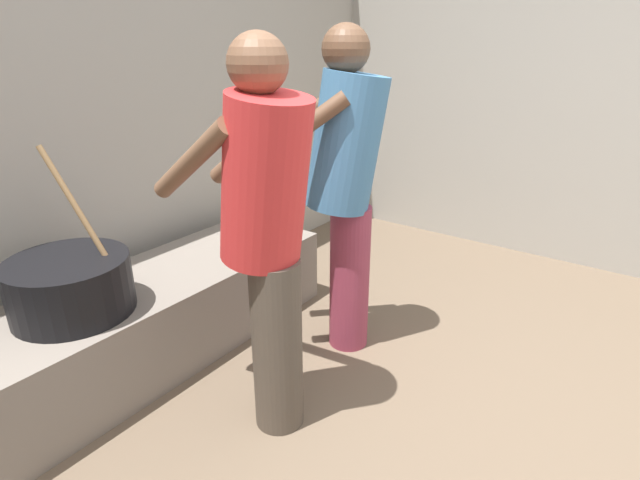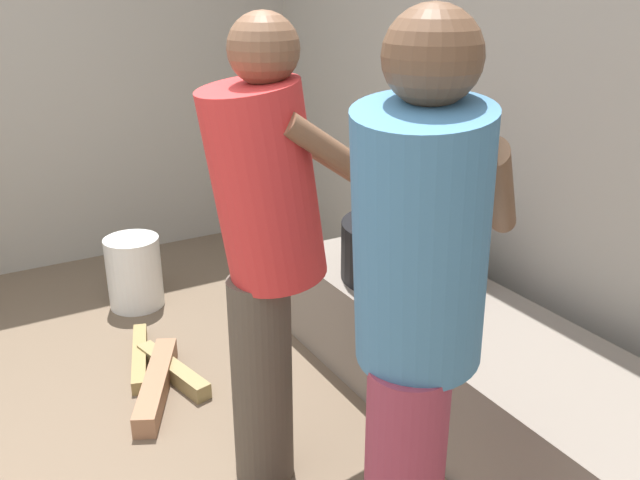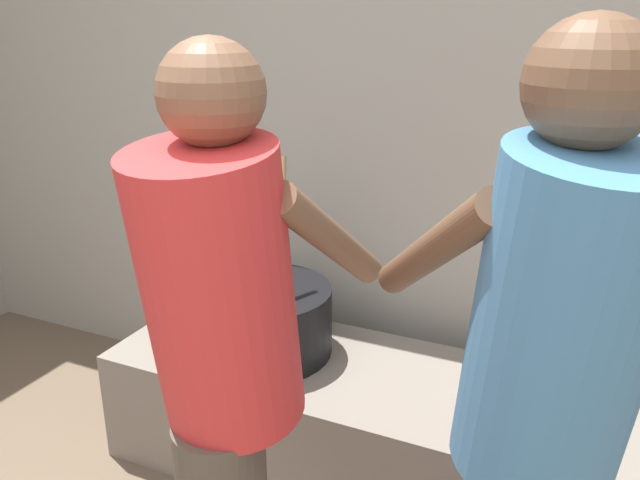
{
  "view_description": "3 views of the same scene",
  "coord_description": "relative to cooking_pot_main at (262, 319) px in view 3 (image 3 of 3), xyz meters",
  "views": [
    {
      "loc": [
        -1.35,
        -0.14,
        1.49
      ],
      "look_at": [
        0.27,
        1.03,
        0.68
      ],
      "focal_mm": 27.82,
      "sensor_mm": 36.0,
      "label": 1
    },
    {
      "loc": [
        1.62,
        0.2,
        1.61
      ],
      "look_at": [
        -0.41,
        1.37,
        0.68
      ],
      "focal_mm": 37.7,
      "sensor_mm": 36.0,
      "label": 2
    },
    {
      "loc": [
        0.57,
        0.02,
        1.55
      ],
      "look_at": [
        -0.04,
        1.35,
        1.04
      ],
      "focal_mm": 35.79,
      "sensor_mm": 36.0,
      "label": 3
    }
  ],
  "objects": [
    {
      "name": "hearth_ledge",
      "position": [
        0.42,
        0.01,
        -0.33
      ],
      "size": [
        1.85,
        0.6,
        0.42
      ],
      "primitive_type": "cube",
      "color": "slate",
      "rests_on": "ground_plane"
    },
    {
      "name": "block_enclosure_rear",
      "position": [
        0.46,
        0.53,
        0.58
      ],
      "size": [
        5.09,
        0.2,
        2.24
      ],
      "primitive_type": "cube",
      "color": "#9E998E",
      "rests_on": "ground_plane"
    },
    {
      "name": "cook_in_red_shirt",
      "position": [
        0.36,
        -0.78,
        0.33
      ],
      "size": [
        0.37,
        0.66,
        1.52
      ],
      "color": "#4C4238",
      "rests_on": "ground_plane"
    },
    {
      "name": "cooking_pot_main",
      "position": [
        0.0,
        0.0,
        0.0
      ],
      "size": [
        0.49,
        0.49,
        0.69
      ],
      "color": "black",
      "rests_on": "hearth_ledge"
    },
    {
      "name": "cook_in_blue_shirt",
      "position": [
        1.0,
        -0.7,
        0.35
      ],
      "size": [
        0.66,
        0.71,
        1.56
      ],
      "color": "#8C3347",
      "rests_on": "ground_plane"
    }
  ]
}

